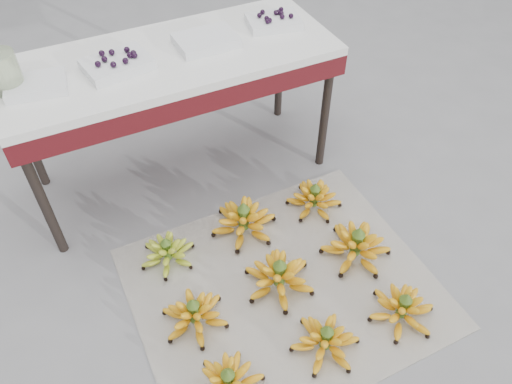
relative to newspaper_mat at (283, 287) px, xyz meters
name	(u,v)px	position (x,y,z in m)	size (l,w,h in m)	color
ground	(272,297)	(-0.07, -0.02, 0.00)	(60.00, 60.00, 0.00)	slate
newspaper_mat	(283,287)	(0.00, 0.00, 0.00)	(1.25, 1.05, 0.01)	white
bunch_front_left	(228,383)	(-0.39, -0.31, 0.06)	(0.33, 0.33, 0.16)	yellow
bunch_front_center	(325,341)	(0.01, -0.32, 0.06)	(0.35, 0.35, 0.16)	yellow
bunch_front_right	(402,309)	(0.36, -0.34, 0.06)	(0.35, 0.35, 0.16)	yellow
bunch_mid_left	(194,314)	(-0.40, 0.01, 0.06)	(0.35, 0.35, 0.17)	yellow
bunch_mid_center	(279,277)	(-0.01, 0.02, 0.07)	(0.36, 0.36, 0.19)	yellow
bunch_mid_right	(356,246)	(0.37, 0.01, 0.07)	(0.39, 0.39, 0.19)	yellow
bunch_back_left	(168,252)	(-0.40, 0.36, 0.05)	(0.32, 0.32, 0.15)	#86A122
bunch_back_center	(244,221)	(-0.02, 0.37, 0.07)	(0.37, 0.37, 0.19)	yellow
bunch_back_right	(314,199)	(0.36, 0.35, 0.06)	(0.30, 0.30, 0.16)	yellow
vendor_table	(171,70)	(-0.13, 0.88, 0.62)	(1.47, 0.59, 0.71)	black
tray_far_left	(36,85)	(-0.69, 0.85, 0.72)	(0.25, 0.20, 0.04)	silver
tray_left	(117,64)	(-0.36, 0.85, 0.73)	(0.30, 0.23, 0.07)	silver
tray_right	(206,40)	(0.05, 0.88, 0.72)	(0.27, 0.20, 0.04)	silver
tray_far_right	(273,21)	(0.40, 0.91, 0.72)	(0.27, 0.22, 0.06)	silver
glass_jar	(3,72)	(-0.78, 0.89, 0.78)	(0.13, 0.13, 0.16)	beige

